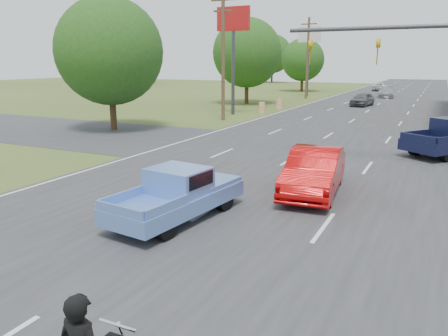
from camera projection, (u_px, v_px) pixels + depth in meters
The scene contains 19 objects.
main_road at pixel (368, 111), 41.74m from camera, with size 15.00×180.00×0.02m, color #2D2D30.
cross_road at pixel (301, 153), 22.58m from camera, with size 120.00×10.00×0.02m, color #2D2D30.
utility_pole_5 at pixel (223, 52), 34.13m from camera, with size 2.00×0.28×10.00m.
utility_pole_6 at pixel (308, 56), 55.04m from camera, with size 2.00×0.28×10.00m.
tree_0 at pixel (110, 51), 29.11m from camera, with size 7.14×7.14×8.84m.
tree_1 at pixel (247, 53), 47.99m from camera, with size 7.56×7.56×9.36m.
tree_2 at pixel (303, 60), 69.35m from camera, with size 6.72×6.72×8.32m.
tree_4 at pixel (131, 52), 94.32m from camera, with size 9.24×9.24×11.44m.
tree_6 at pixel (272, 54), 101.05m from camera, with size 8.82×8.82×10.92m.
barrel_2 at pixel (262, 108), 40.06m from camera, with size 0.56×0.56×1.00m, color orange.
barrel_3 at pixel (279, 104), 43.42m from camera, with size 0.56×0.56×1.00m, color orange.
pole_sign_left_near at pixel (233, 31), 37.61m from camera, with size 3.00×0.35×9.20m.
pole_sign_left_far at pixel (309, 42), 58.52m from camera, with size 3.00×0.35×9.20m.
signal_mast at pixel (436, 56), 18.07m from camera, with size 9.12×0.40×7.00m.
red_convertible at pixel (314, 172), 15.40m from camera, with size 1.69×4.84×1.60m, color #B50808.
blue_pickup at pixel (179, 193), 12.95m from camera, with size 2.34×4.85×1.55m.
distant_car_grey at pixel (362, 99), 46.51m from camera, with size 1.71×4.24×1.45m, color #4E4F53.
distant_car_silver at pixel (386, 92), 58.13m from camera, with size 1.93×4.74×1.38m, color #98989C.
distant_car_white at pixel (380, 87), 71.65m from camera, with size 2.14×4.65×1.29m, color silver.
Camera 1 is at (6.20, -3.62, 4.55)m, focal length 35.00 mm.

